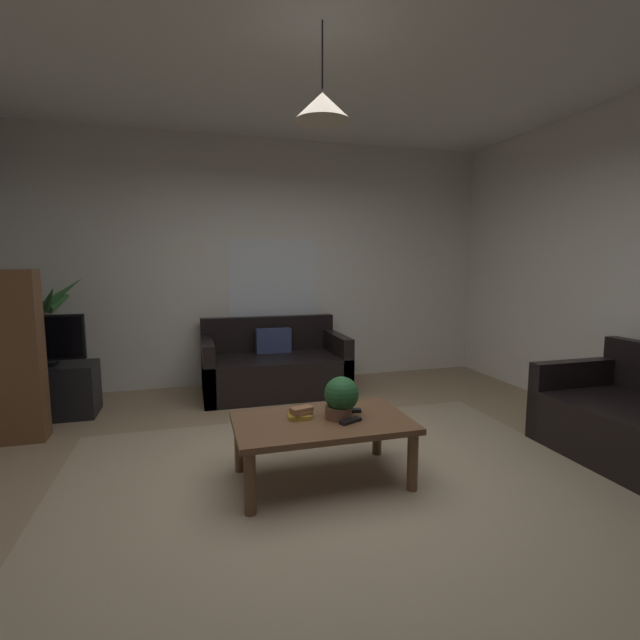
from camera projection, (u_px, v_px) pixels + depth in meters
floor at (332, 480)px, 3.10m from camera, size 5.56×5.33×0.02m
rug at (342, 492)px, 2.91m from camera, size 3.61×2.93×0.01m
wall_back at (265, 263)px, 5.49m from camera, size 5.68×0.06×2.89m
ceiling at (334, 20)px, 2.73m from camera, size 5.56×5.33×0.02m
window_pane at (273, 278)px, 5.50m from camera, size 1.09×0.01×0.92m
couch_under_window at (274, 368)px, 5.12m from camera, size 1.56×0.89×0.82m
coffee_table at (322, 428)px, 3.03m from camera, size 1.16×0.70×0.42m
book_on_table_0 at (299, 416)px, 3.05m from camera, size 0.16×0.13×0.03m
book_on_table_1 at (301, 412)px, 3.05m from camera, size 0.15×0.13×0.02m
book_on_table_2 at (302, 409)px, 3.04m from camera, size 0.16×0.12×0.03m
remote_on_table_0 at (350, 411)px, 3.17m from camera, size 0.17×0.09×0.02m
remote_on_table_1 at (351, 421)px, 2.97m from camera, size 0.17×0.11×0.02m
potted_plant_on_table at (341, 396)px, 3.05m from camera, size 0.23×0.23×0.28m
tv_stand at (45, 392)px, 4.29m from camera, size 0.90×0.44×0.50m
tv at (40, 340)px, 4.20m from camera, size 0.76×0.16×0.48m
potted_palm_corner at (47, 343)px, 4.72m from camera, size 0.83×0.94×1.36m
pendant_lamp at (322, 107)px, 2.77m from camera, size 0.35×0.35×0.57m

